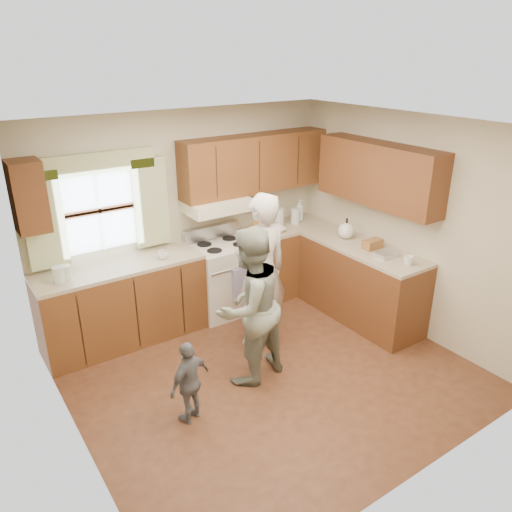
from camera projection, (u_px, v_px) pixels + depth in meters
room at (271, 262)px, 4.71m from camera, size 3.80×3.80×3.80m
kitchen_fixtures at (260, 253)px, 6.01m from camera, size 3.80×2.25×2.15m
stove at (223, 276)px, 6.26m from camera, size 0.76×0.67×1.07m
woman_left at (261, 272)px, 5.39m from camera, size 0.66×0.44×1.77m
woman_right at (249, 307)px, 4.83m from camera, size 0.89×0.76×1.61m
child at (190, 382)px, 4.40m from camera, size 0.51×0.34×0.80m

